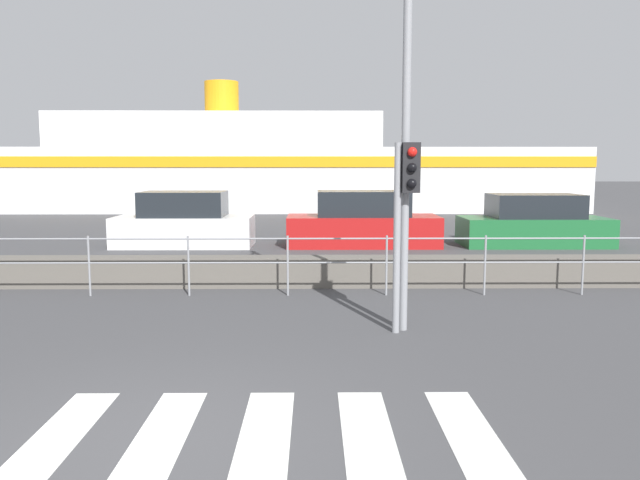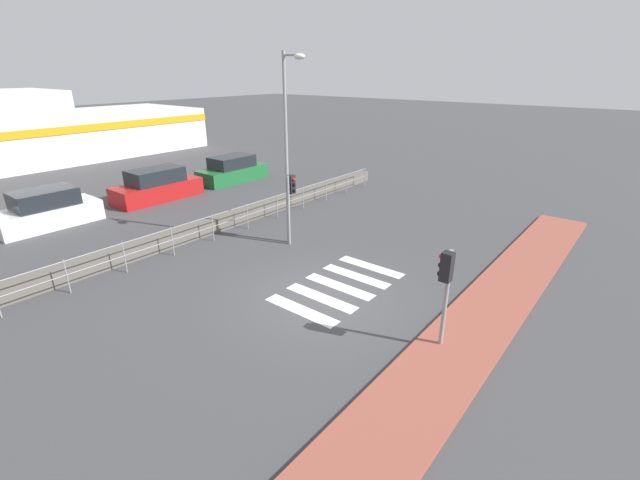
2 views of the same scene
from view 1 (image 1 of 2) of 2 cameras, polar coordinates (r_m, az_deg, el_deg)
The scene contains 10 objects.
ground_plane at distance 5.70m, azimuth -15.00°, elevation -17.69°, with size 160.00×160.00×0.00m, color #424244.
crosswalk at distance 5.55m, azimuth -5.21°, elevation -18.12°, with size 4.05×2.40×0.01m.
seawall at distance 12.17m, azimuth -6.98°, elevation -2.88°, with size 25.66×0.55×0.57m.
harbor_fence at distance 11.25m, azimuth -7.50°, elevation -1.48°, with size 23.14×0.04×1.09m.
traffic_light_far at distance 8.63m, azimuth 7.83°, elevation 4.18°, with size 0.34×0.32×2.65m.
streetlamp at distance 8.82m, azimuth 8.17°, elevation 18.56°, with size 0.32×0.96×6.81m.
ferry_boat at distance 33.91m, azimuth -4.12°, elevation 6.48°, with size 29.39×8.82×6.70m.
parked_car_white at distance 18.38m, azimuth -12.29°, elevation 1.53°, with size 3.92×1.77×1.58m.
parked_car_red at distance 18.05m, azimuth 3.94°, elevation 1.60°, with size 4.36×1.75×1.59m.
parked_car_green at distance 19.10m, azimuth 18.96°, elevation 1.41°, with size 4.17×1.76×1.50m.
Camera 1 is at (1.35, -5.01, 2.36)m, focal length 35.00 mm.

